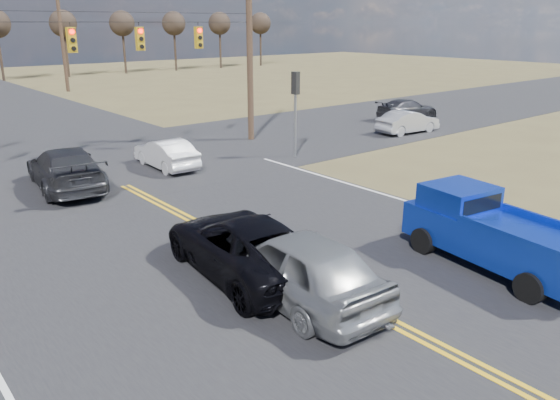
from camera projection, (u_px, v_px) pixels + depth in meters
ground at (432, 344)px, 10.62m from camera, size 160.00×160.00×0.00m
road_main at (177, 213)px, 17.96m from camera, size 14.00×120.00×0.02m
road_cross at (86, 166)px, 23.83m from camera, size 120.00×12.00×0.02m
signal_gantry at (86, 46)px, 22.41m from camera, size 19.60×4.83×10.00m
utility_poles at (81, 43)px, 21.47m from camera, size 19.60×58.32×10.00m
treeline at (10, 28)px, 28.63m from camera, size 87.00×117.80×7.40m
pickup_truck at (492, 232)px, 13.82m from camera, size 2.54×5.18×1.87m
silver_suv at (298, 266)px, 12.13m from camera, size 2.25×4.96×1.65m
black_suv at (245, 245)px, 13.50m from camera, size 3.00×5.52×1.47m
white_car_queue at (166, 154)px, 23.37m from camera, size 1.46×3.86×1.26m
dgrey_car_queue at (66, 168)px, 20.40m from camera, size 2.88×5.62×1.56m
cross_car_east_near at (408, 122)px, 30.79m from camera, size 1.73×3.99×1.28m
cross_car_east_far at (408, 109)px, 35.39m from camera, size 2.41×4.56×1.26m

